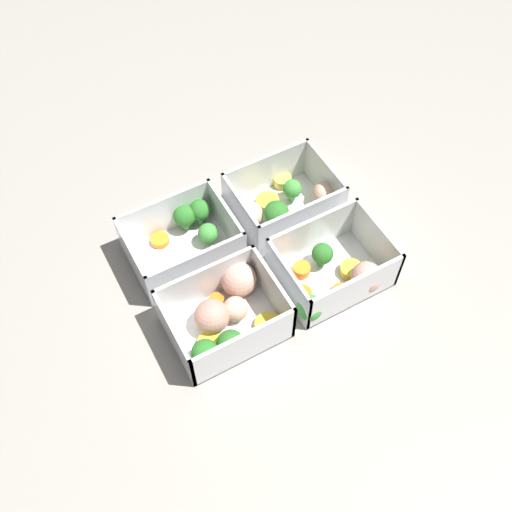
{
  "coord_description": "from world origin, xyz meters",
  "views": [
    {
      "loc": [
        -0.24,
        -0.43,
        0.76
      ],
      "look_at": [
        0.0,
        0.0,
        0.03
      ],
      "focal_mm": 42.0,
      "sensor_mm": 36.0,
      "label": 1
    }
  ],
  "objects_px": {
    "container_near_right": "(334,273)",
    "container_near_left": "(226,315)",
    "container_far_left": "(187,239)",
    "container_far_right": "(285,204)"
  },
  "relations": [
    {
      "from": "container_near_right",
      "to": "container_near_left",
      "type": "bearing_deg",
      "value": 175.13
    },
    {
      "from": "container_near_left",
      "to": "container_near_right",
      "type": "xyz_separation_m",
      "value": [
        0.17,
        -0.01,
        -0.0
      ]
    },
    {
      "from": "container_near_left",
      "to": "container_far_left",
      "type": "relative_size",
      "value": 1.02
    },
    {
      "from": "container_near_left",
      "to": "container_far_right",
      "type": "height_order",
      "value": "same"
    },
    {
      "from": "container_near_left",
      "to": "container_far_left",
      "type": "distance_m",
      "value": 0.14
    },
    {
      "from": "container_near_left",
      "to": "container_far_left",
      "type": "height_order",
      "value": "same"
    },
    {
      "from": "container_near_right",
      "to": "container_far_right",
      "type": "xyz_separation_m",
      "value": [
        0.0,
        0.14,
        -0.0
      ]
    },
    {
      "from": "container_near_right",
      "to": "container_far_right",
      "type": "height_order",
      "value": "same"
    },
    {
      "from": "container_near_right",
      "to": "container_far_left",
      "type": "bearing_deg",
      "value": 135.93
    },
    {
      "from": "container_near_left",
      "to": "container_far_left",
      "type": "xyz_separation_m",
      "value": [
        0.01,
        0.14,
        0.0
      ]
    }
  ]
}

